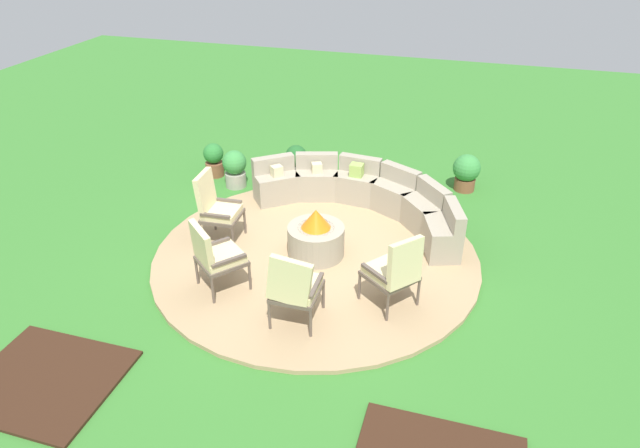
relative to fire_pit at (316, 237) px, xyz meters
name	(u,v)px	position (x,y,z in m)	size (l,w,h in m)	color
ground_plane	(316,257)	(0.00, 0.00, -0.34)	(24.00, 24.00, 0.00)	#387A2D
patio_circle	(316,256)	(0.00, 0.00, -0.31)	(4.66, 4.66, 0.06)	tan
mulch_bed_left	(45,380)	(-2.10, -3.15, -0.32)	(1.55, 1.37, 0.04)	#382114
fire_pit	(316,237)	(0.00, 0.00, 0.00)	(0.81, 0.81, 0.73)	#9E937F
curved_stone_bench	(365,196)	(0.40, 1.40, 0.02)	(3.57, 1.89, 0.74)	#9E937F
lounge_chair_front_left	(216,206)	(-1.53, -0.02, 0.28)	(0.58, 0.57, 1.07)	brown
lounge_chair_front_right	(215,254)	(-0.99, -1.15, 0.25)	(0.77, 0.79, 1.01)	brown
lounge_chair_back_left	(294,286)	(0.20, -1.51, 0.25)	(0.57, 0.60, 1.05)	brown
lounge_chair_back_right	(395,270)	(1.27, -0.85, 0.26)	(0.79, 0.79, 1.04)	brown
potted_plant_0	(235,167)	(-2.06, 1.81, 0.02)	(0.43, 0.43, 0.68)	#A89E8E
potted_plant_1	(214,159)	(-2.62, 2.12, -0.01)	(0.37, 0.37, 0.63)	brown
potted_plant_2	(296,160)	(-1.15, 2.51, -0.01)	(0.39, 0.39, 0.61)	#605B56
potted_plant_3	(466,171)	(1.89, 2.84, 0.02)	(0.48, 0.48, 0.66)	brown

